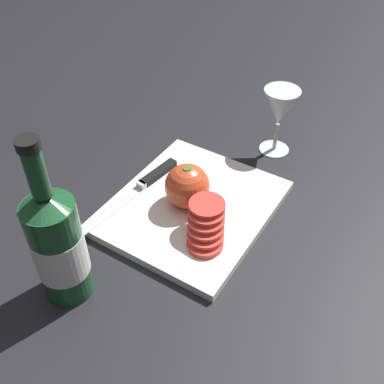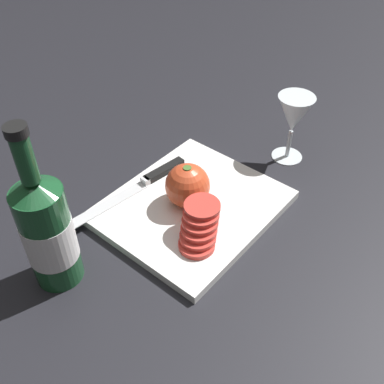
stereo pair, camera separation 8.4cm
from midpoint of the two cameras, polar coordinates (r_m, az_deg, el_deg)
ground_plane at (r=0.87m, az=-0.68°, el=-2.75°), size 3.00×3.00×0.00m
cutting_board at (r=0.87m, az=2.77°, el=-2.02°), size 0.33×0.28×0.02m
wine_bottle at (r=0.71m, az=-14.69°, el=-5.03°), size 0.08×0.08×0.30m
wine_glass at (r=0.98m, az=15.25°, el=9.11°), size 0.08×0.08×0.15m
whole_tomato at (r=0.84m, az=2.30°, el=0.70°), size 0.09×0.09×0.09m
knife at (r=0.91m, az=-2.85°, el=1.48°), size 0.29×0.06×0.01m
tomato_slice_stack_near at (r=0.78m, az=4.05°, el=-4.42°), size 0.10×0.09×0.06m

